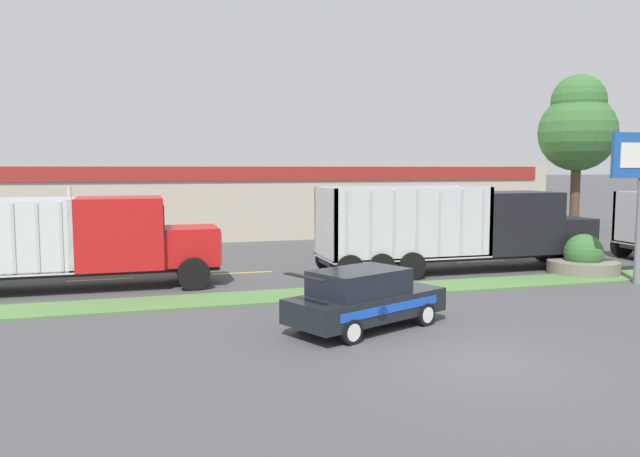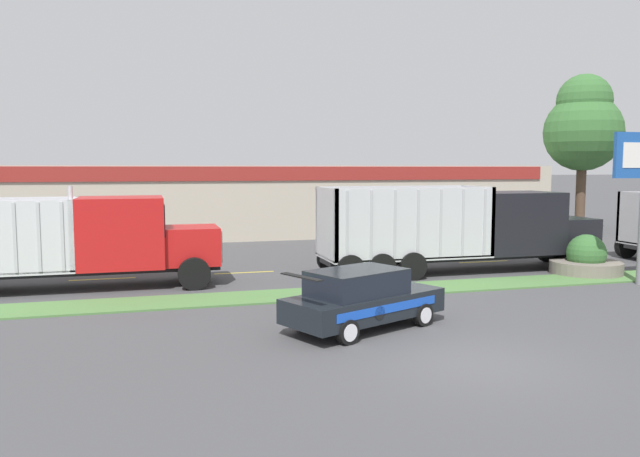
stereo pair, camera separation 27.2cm
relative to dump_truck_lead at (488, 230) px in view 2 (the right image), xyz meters
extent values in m
plane|color=#474749|center=(-6.73, -10.85, -1.68)|extent=(600.00, 600.00, 0.00)
cube|color=#517F42|center=(-6.73, -2.92, -1.65)|extent=(120.00, 2.00, 0.06)
cube|color=yellow|center=(-15.11, 2.09, -1.67)|extent=(2.40, 0.14, 0.01)
cube|color=yellow|center=(-9.71, 2.09, -1.67)|extent=(2.40, 0.14, 0.01)
cube|color=yellow|center=(-4.31, 2.09, -1.67)|extent=(2.40, 0.14, 0.01)
cube|color=yellow|center=(1.09, 2.09, -1.67)|extent=(2.40, 0.14, 0.01)
cube|color=yellow|center=(6.49, 2.09, -1.67)|extent=(2.40, 0.14, 0.01)
cube|color=black|center=(-1.11, 0.00, -1.06)|extent=(11.68, 1.43, 0.18)
cube|color=black|center=(3.81, 0.00, -0.28)|extent=(1.84, 2.13, 1.37)
cube|color=#B7B7BC|center=(4.76, 0.00, -0.28)|extent=(0.06, 1.82, 1.17)
cube|color=black|center=(1.22, 0.00, 0.28)|extent=(3.34, 2.60, 2.50)
cube|color=black|center=(2.91, 0.00, 0.72)|extent=(0.04, 2.21, 1.12)
cylinder|color=silver|center=(-0.55, -0.84, 0.99)|extent=(0.14, 0.14, 1.42)
cube|color=silver|center=(-3.70, 0.00, -0.91)|extent=(6.50, 2.60, 0.12)
cube|color=silver|center=(-0.53, 0.00, 0.44)|extent=(0.16, 2.60, 2.69)
cube|color=silver|center=(-6.87, 0.00, 0.44)|extent=(0.16, 2.60, 2.69)
cube|color=silver|center=(-3.70, -1.22, 0.44)|extent=(6.50, 0.16, 2.69)
cube|color=silver|center=(-3.70, 1.22, 0.44)|extent=(6.50, 0.16, 2.69)
cube|color=#B2B2B7|center=(-6.48, -1.32, 0.44)|extent=(0.10, 0.04, 2.56)
cube|color=#B2B2B7|center=(-5.56, -1.32, 0.44)|extent=(0.10, 0.04, 2.56)
cube|color=#B2B2B7|center=(-4.63, -1.32, 0.44)|extent=(0.10, 0.04, 2.56)
cube|color=#B2B2B7|center=(-3.70, -1.32, 0.44)|extent=(0.10, 0.04, 2.56)
cube|color=#B2B2B7|center=(-2.77, -1.32, 0.44)|extent=(0.10, 0.04, 2.56)
cube|color=#B2B2B7|center=(-1.84, -1.32, 0.44)|extent=(0.10, 0.04, 2.56)
cube|color=#B2B2B7|center=(-0.91, -1.32, 0.44)|extent=(0.10, 0.04, 2.56)
cylinder|color=black|center=(3.81, -1.28, -1.15)|extent=(1.06, 0.30, 1.06)
cylinder|color=black|center=(3.81, 1.28, -1.15)|extent=(1.06, 0.30, 1.06)
cylinder|color=black|center=(-6.35, -1.28, -1.15)|extent=(1.06, 0.30, 1.06)
cylinder|color=black|center=(-6.35, 1.28, -1.15)|extent=(1.06, 0.30, 1.06)
cylinder|color=black|center=(-5.11, -1.28, -1.15)|extent=(1.06, 0.30, 1.06)
cylinder|color=black|center=(-5.11, 1.28, -1.15)|extent=(1.06, 0.30, 1.06)
cylinder|color=black|center=(-3.88, -1.28, -1.15)|extent=(1.06, 0.30, 1.06)
cylinder|color=black|center=(-3.88, 1.28, -1.15)|extent=(1.06, 0.30, 1.06)
cube|color=black|center=(-16.16, 0.29, -1.03)|extent=(10.44, 1.41, 0.18)
cube|color=red|center=(-11.91, 0.29, -0.27)|extent=(1.93, 2.10, 1.34)
cube|color=#B7B7BC|center=(-10.91, 0.29, -0.27)|extent=(0.06, 1.80, 1.14)
cube|color=red|center=(-14.31, 0.29, 0.28)|extent=(2.86, 2.57, 2.44)
cube|color=black|center=(-12.86, 0.29, 0.71)|extent=(0.04, 2.18, 1.10)
cylinder|color=silver|center=(-15.84, -0.54, 1.10)|extent=(0.14, 0.14, 1.65)
cube|color=silver|center=(-15.82, 0.29, 0.31)|extent=(0.16, 2.57, 2.37)
cube|color=#BCBCC1|center=(-17.50, -1.01, 0.31)|extent=(0.10, 0.04, 2.25)
cube|color=#BCBCC1|center=(-16.80, -1.01, 0.31)|extent=(0.10, 0.04, 2.25)
cube|color=#BCBCC1|center=(-16.09, -1.01, 0.31)|extent=(0.10, 0.04, 2.25)
cylinder|color=black|center=(-11.91, -0.97, -1.12)|extent=(1.12, 0.30, 1.12)
cylinder|color=black|center=(-11.91, 1.56, -1.12)|extent=(1.12, 0.30, 1.12)
cube|color=#ADADB2|center=(7.65, 0.27, 0.27)|extent=(0.16, 2.33, 2.32)
cylinder|color=black|center=(8.17, 1.41, -1.12)|extent=(1.10, 0.30, 1.10)
cube|color=black|center=(-8.01, -7.42, -1.06)|extent=(4.73, 3.42, 0.63)
cube|color=black|center=(-8.25, -7.53, -0.44)|extent=(2.84, 2.42, 0.61)
cube|color=black|center=(-8.25, -7.53, -0.11)|extent=(2.84, 2.42, 0.04)
cube|color=black|center=(-9.92, -8.28, -0.07)|extent=(0.77, 1.38, 0.03)
cube|color=blue|center=(-7.64, -8.24, -0.99)|extent=(3.21, 1.45, 0.22)
cylinder|color=black|center=(-7.94, -8.38, -1.06)|extent=(0.32, 0.15, 0.35)
cylinder|color=black|center=(-6.42, -7.63, -1.37)|extent=(0.64, 0.43, 0.61)
cylinder|color=silver|center=(-6.38, -7.73, -1.37)|extent=(0.39, 0.19, 0.43)
cylinder|color=black|center=(-7.12, -6.09, -1.37)|extent=(0.64, 0.43, 0.61)
cylinder|color=silver|center=(-7.16, -5.99, -1.37)|extent=(0.39, 0.19, 0.43)
cylinder|color=black|center=(-8.91, -8.75, -1.37)|extent=(0.64, 0.43, 0.61)
cylinder|color=silver|center=(-8.86, -8.85, -1.37)|extent=(0.39, 0.19, 0.43)
cylinder|color=black|center=(-9.60, -7.21, -1.37)|extent=(0.64, 0.43, 0.61)
cylinder|color=silver|center=(-9.65, -7.11, -1.37)|extent=(0.39, 0.19, 0.43)
cylinder|color=slate|center=(3.26, -1.94, -1.41)|extent=(2.76, 2.76, 0.53)
sphere|color=#386B33|center=(3.26, -1.94, -0.85)|extent=(1.52, 1.52, 1.52)
cube|color=#BCB29E|center=(-6.24, 18.46, 0.48)|extent=(36.48, 12.00, 4.32)
cube|color=maroon|center=(-6.24, 12.41, 2.19)|extent=(34.66, 0.10, 0.80)
cylinder|color=brown|center=(14.73, 13.01, 0.89)|extent=(0.64, 0.64, 5.13)
sphere|color=#386B33|center=(14.73, 13.01, 4.86)|extent=(5.12, 5.12, 5.12)
sphere|color=#386B33|center=(14.73, 13.01, 6.91)|extent=(3.58, 3.58, 3.58)
camera|label=1|loc=(-13.74, -22.49, 2.53)|focal=35.00mm
camera|label=2|loc=(-13.47, -22.57, 2.53)|focal=35.00mm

